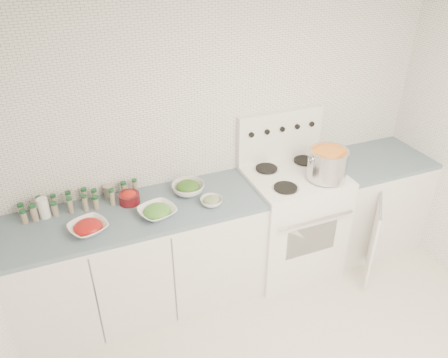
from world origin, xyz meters
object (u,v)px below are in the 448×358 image
at_px(stove, 290,217).
at_px(bowl_tomato, 88,227).
at_px(stock_pot, 328,163).
at_px(bowl_snowpea, 157,211).

bearing_deg(stove, bowl_tomato, -176.35).
relative_size(stock_pot, bowl_snowpea, 1.05).
bearing_deg(stock_pot, bowl_snowpea, 177.57).
height_order(bowl_tomato, bowl_snowpea, bowl_snowpea).
xyz_separation_m(stove, bowl_tomato, (-1.64, -0.10, 0.44)).
relative_size(stock_pot, bowl_tomato, 1.04).
bearing_deg(bowl_tomato, bowl_snowpea, 0.26).
distance_m(stock_pot, bowl_tomato, 1.83).
relative_size(bowl_tomato, bowl_snowpea, 1.01).
bearing_deg(stock_pot, bowl_tomato, 178.26).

